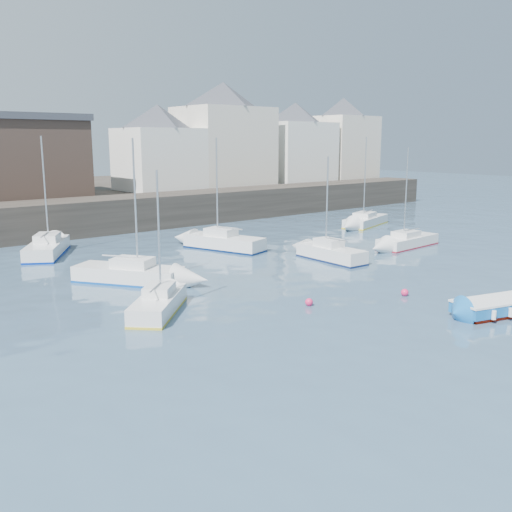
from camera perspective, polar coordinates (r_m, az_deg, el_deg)
water at (r=25.32m, az=17.77°, el=-7.48°), size 220.00×220.00×0.00m
quay_wall at (r=52.25m, az=-16.36°, el=3.85°), size 90.00×5.00×3.00m
land_strip at (r=69.07m, az=-22.36°, el=5.11°), size 90.00×32.00×2.80m
bldg_east_a at (r=67.99m, az=-3.24°, el=12.11°), size 13.36×13.36×11.80m
bldg_east_b at (r=74.69m, az=3.94°, el=11.32°), size 11.88×11.88×9.95m
bldg_east_c at (r=81.15m, az=8.65°, el=11.58°), size 11.14×11.14×10.95m
bldg_east_d at (r=62.62m, az=-9.70°, el=10.71°), size 11.14×11.14×8.95m
blue_dinghy at (r=28.82m, az=22.75°, el=-4.66°), size 4.35×2.77×0.77m
sailboat_a at (r=27.38m, az=-9.73°, el=-4.64°), size 4.78×4.79×6.67m
sailboat_b at (r=33.42m, az=-12.59°, el=-1.72°), size 5.20×6.38×8.14m
sailboat_c at (r=38.95m, az=7.49°, el=0.32°), size 1.94×5.36×6.97m
sailboat_d at (r=45.19m, az=14.91°, el=1.46°), size 6.01×2.25×7.53m
sailboat_f at (r=42.65m, az=-3.22°, el=1.42°), size 3.86×6.63×8.21m
sailboat_g at (r=55.81m, az=10.91°, el=3.50°), size 6.94×4.05×8.36m
sailboat_h at (r=43.13m, az=-20.16°, el=0.80°), size 5.13×6.60×8.32m
buoy_near at (r=28.34m, az=5.32°, el=-4.96°), size 0.39×0.39×0.39m
buoy_mid at (r=30.97m, az=14.64°, el=-3.87°), size 0.39×0.39×0.39m
buoy_far at (r=36.30m, az=-16.72°, el=-1.75°), size 0.41×0.41×0.41m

